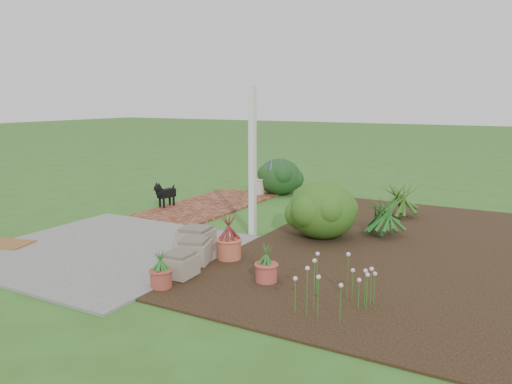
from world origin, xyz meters
The scene contains 19 objects.
ground centered at (0.00, 0.00, 0.00)m, with size 80.00×80.00×0.00m, color #345E1D.
concrete_patio centered at (-1.25, -1.75, 0.02)m, with size 3.50×3.50×0.04m, color slate.
brick_path centered at (-1.70, 1.75, 0.02)m, with size 1.60×3.50×0.04m, color brown.
garden_bed centered at (2.50, 0.50, 0.01)m, with size 4.00×7.00×0.03m, color black.
veranda_post centered at (0.30, 0.10, 1.25)m, with size 0.10×0.10×2.50m, color white.
stone_trough_near centered at (0.48, -2.15, 0.17)m, with size 0.39×0.39×0.26m, color gray.
stone_trough_mid centered at (0.04, -1.17, 0.20)m, with size 0.47×0.47×0.31m, color gray.
stone_trough_far centered at (0.33, -1.62, 0.18)m, with size 0.43×0.43×0.28m, color #746856.
coir_doormat centered at (-2.80, -2.36, 0.05)m, with size 0.77×0.49×0.02m, color olive.
black_dog centered at (-2.37, 1.05, 0.34)m, with size 0.23×0.59×0.51m.
cream_ceramic_urn centered at (-1.33, 3.27, 0.23)m, with size 0.28×0.28×0.37m, color beige.
evergreen_shrub centered at (1.39, 0.53, 0.51)m, with size 1.13×1.13×0.96m, color #0C3E0C.
agapanthus_clump_back centered at (2.27, 1.08, 0.45)m, with size 0.92×0.92×0.83m, color #123E19, non-canonical shape.
agapanthus_clump_front centered at (2.18, 2.57, 0.45)m, with size 0.94×0.94×0.84m, color #143A0C, non-canonical shape.
pink_flower_patch centered at (2.63, -2.12, 0.31)m, with size 0.88×0.88×0.56m, color #113D0F, non-canonical shape.
terracotta_pot_bronze centered at (0.65, -1.22, 0.17)m, with size 0.35×0.35×0.29m, color #B4593D.
terracotta_pot_small_left centered at (1.55, -1.76, 0.14)m, with size 0.27×0.27×0.23m, color #AB463A.
terracotta_pot_small_right centered at (0.52, -2.56, 0.14)m, with size 0.26×0.26×0.22m, color #983F33.
purple_flowering_bush centered at (-0.98, 3.70, 0.45)m, with size 1.05×1.05×0.89m, color black.
Camera 1 is at (4.35, -7.06, 2.30)m, focal length 35.00 mm.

